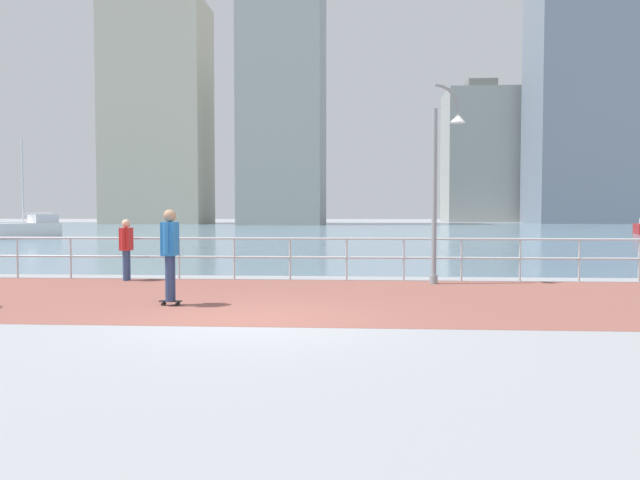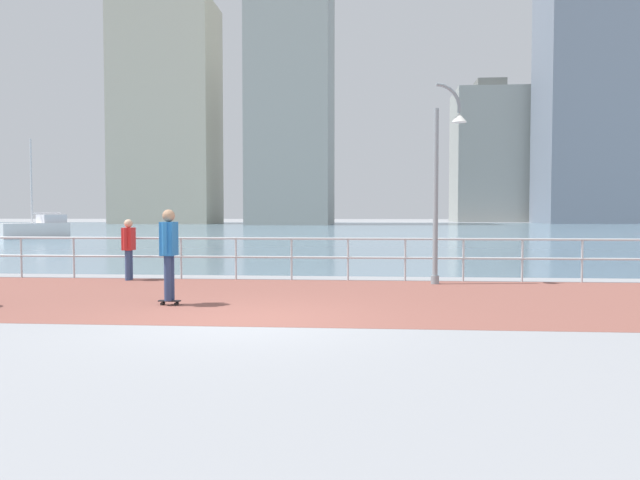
% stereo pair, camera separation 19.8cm
% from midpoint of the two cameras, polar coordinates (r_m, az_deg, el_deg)
% --- Properties ---
extents(ground, '(220.00, 220.00, 0.00)m').
position_cam_midpoint_polar(ground, '(49.53, 2.45, 0.60)').
color(ground, gray).
extents(brick_paving, '(28.00, 6.32, 0.01)m').
position_cam_midpoint_polar(brick_paving, '(12.30, -4.02, -5.27)').
color(brick_paving, brown).
rests_on(brick_paving, ground).
extents(harbor_water, '(180.00, 88.00, 0.00)m').
position_cam_midpoint_polar(harbor_water, '(60.26, 2.83, 0.95)').
color(harbor_water, slate).
rests_on(harbor_water, ground).
extents(waterfront_railing, '(25.25, 0.06, 1.06)m').
position_cam_midpoint_polar(waterfront_railing, '(15.35, -2.27, -0.98)').
color(waterfront_railing, '#B2BCC1').
rests_on(waterfront_railing, ground).
extents(lamppost, '(0.81, 0.37, 4.68)m').
position_cam_midpoint_polar(lamppost, '(14.78, 11.66, 6.02)').
color(lamppost, gray).
rests_on(lamppost, ground).
extents(skateboarder, '(0.40, 0.55, 1.73)m').
position_cam_midpoint_polar(skateboarder, '(11.44, -13.25, -0.70)').
color(skateboarder, black).
rests_on(skateboarder, ground).
extents(bystander, '(0.24, 0.55, 1.51)m').
position_cam_midpoint_polar(bystander, '(15.99, -16.86, -0.43)').
color(bystander, '#384C7A').
rests_on(bystander, ground).
extents(sailboat_ivory, '(3.55, 4.71, 6.48)m').
position_cam_midpoint_polar(sailboat_ivory, '(44.83, -24.66, 0.96)').
color(sailboat_ivory, white).
rests_on(sailboat_ivory, ground).
extents(tower_beige, '(11.16, 15.55, 42.50)m').
position_cam_midpoint_polar(tower_beige, '(90.72, -2.51, 14.46)').
color(tower_beige, '#939993').
rests_on(tower_beige, ground).
extents(tower_brick, '(12.67, 12.31, 25.36)m').
position_cam_midpoint_polar(tower_brick, '(116.62, 15.35, 7.46)').
color(tower_brick, '#939993').
rests_on(tower_brick, ground).
extents(tower_glass, '(18.00, 12.42, 43.55)m').
position_cam_midpoint_polar(tower_glass, '(108.14, 24.47, 12.58)').
color(tower_glass, slate).
rests_on(tower_glass, ground).
extents(tower_steel, '(14.76, 10.44, 34.94)m').
position_cam_midpoint_polar(tower_steel, '(97.83, -13.88, 11.27)').
color(tower_steel, '#B2AD99').
rests_on(tower_steel, ground).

